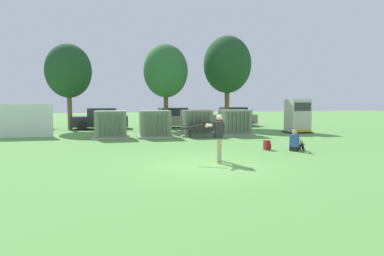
{
  "coord_description": "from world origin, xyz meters",
  "views": [
    {
      "loc": [
        -2.97,
        -10.93,
        2.29
      ],
      "look_at": [
        0.23,
        3.5,
        1.0
      ],
      "focal_mm": 30.75,
      "sensor_mm": 36.0,
      "label": 1
    }
  ],
  "objects": [
    {
      "name": "tree_left",
      "position": [
        -6.56,
        14.95,
        4.37
      ],
      "size": [
        3.33,
        3.33,
        6.37
      ],
      "color": "brown",
      "rests_on": "ground"
    },
    {
      "name": "park_bench",
      "position": [
        1.87,
        7.92,
        0.54
      ],
      "size": [
        1.81,
        0.47,
        0.92
      ],
      "color": "#2D2823",
      "rests_on": "ground"
    },
    {
      "name": "parked_car_rightmost",
      "position": [
        6.66,
        16.33,
        0.75
      ],
      "size": [
        4.22,
        1.95,
        1.62
      ],
      "color": "gray",
      "rests_on": "ground"
    },
    {
      "name": "fence_panel",
      "position": [
        -9.35,
        10.5,
        1.0
      ],
      "size": [
        4.8,
        0.12,
        2.0
      ],
      "primitive_type": "cube",
      "color": "white",
      "rests_on": "ground"
    },
    {
      "name": "transformer_east",
      "position": [
        4.27,
        8.98,
        0.79
      ],
      "size": [
        2.1,
        1.7,
        1.62
      ],
      "color": "#9E9B93",
      "rests_on": "ground"
    },
    {
      "name": "parked_car_leftmost",
      "position": [
        -10.17,
        15.81,
        0.75
      ],
      "size": [
        4.26,
        2.04,
        1.62
      ],
      "color": "navy",
      "rests_on": "ground"
    },
    {
      "name": "transformer_west",
      "position": [
        -3.47,
        8.99,
        0.79
      ],
      "size": [
        2.1,
        1.7,
        1.62
      ],
      "color": "#9E9B93",
      "rests_on": "ground"
    },
    {
      "name": "seated_spectator",
      "position": [
        4.68,
        2.22,
        0.38
      ],
      "size": [
        0.79,
        0.66,
        0.96
      ],
      "color": "black",
      "rests_on": "ground"
    },
    {
      "name": "backpack",
      "position": [
        3.57,
        2.77,
        0.21
      ],
      "size": [
        0.27,
        0.33,
        0.44
      ],
      "color": "maroon",
      "rests_on": "ground"
    },
    {
      "name": "batter",
      "position": [
        0.53,
        0.5,
        0.98
      ],
      "size": [
        1.59,
        0.8,
        1.74
      ],
      "color": "tan",
      "rests_on": "ground"
    },
    {
      "name": "transformer_mid_east",
      "position": [
        1.78,
        9.19,
        0.79
      ],
      "size": [
        2.1,
        1.7,
        1.62
      ],
      "color": "#9E9B93",
      "rests_on": "ground"
    },
    {
      "name": "ground_plane",
      "position": [
        0.0,
        0.0,
        0.0
      ],
      "size": [
        96.0,
        96.0,
        0.0
      ],
      "primitive_type": "plane",
      "color": "#5B9947"
    },
    {
      "name": "transformer_mid_west",
      "position": [
        -0.86,
        8.87,
        0.79
      ],
      "size": [
        2.1,
        1.7,
        1.62
      ],
      "color": "#9E9B93",
      "rests_on": "ground"
    },
    {
      "name": "generator_enclosure",
      "position": [
        9.0,
        9.49,
        1.14
      ],
      "size": [
        1.6,
        1.4,
        2.3
      ],
      "color": "#262626",
      "rests_on": "ground"
    },
    {
      "name": "parked_car_right_of_center",
      "position": [
        1.2,
        15.51,
        0.75
      ],
      "size": [
        4.35,
        2.23,
        1.62
      ],
      "color": "gray",
      "rests_on": "ground"
    },
    {
      "name": "tree_center_right",
      "position": [
        5.76,
        15.04,
        5.11
      ],
      "size": [
        3.9,
        3.9,
        7.45
      ],
      "color": "brown",
      "rests_on": "ground"
    },
    {
      "name": "parked_car_left_of_center",
      "position": [
        -4.36,
        15.53,
        0.75
      ],
      "size": [
        4.25,
        2.03,
        1.62
      ],
      "color": "black",
      "rests_on": "ground"
    },
    {
      "name": "sports_ball",
      "position": [
        1.27,
        -0.95,
        0.04
      ],
      "size": [
        0.09,
        0.09,
        0.09
      ],
      "primitive_type": "sphere",
      "color": "white",
      "rests_on": "ground"
    },
    {
      "name": "tree_center_left",
      "position": [
        0.55,
        14.15,
        4.43
      ],
      "size": [
        3.38,
        3.38,
        6.45
      ],
      "color": "brown",
      "rests_on": "ground"
    }
  ]
}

